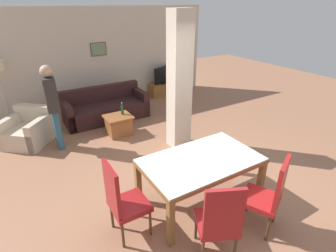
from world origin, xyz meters
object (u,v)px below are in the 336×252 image
armchair (28,131)px  tv_stand (164,89)px  sofa (106,108)px  bottle (122,110)px  dining_chair_near_left (219,220)px  tv_screen (164,75)px  standing_person (52,102)px  dining_chair_near_right (269,194)px  dining_chair_head_left (122,199)px  coffee_table (119,125)px  dining_table (201,168)px

armchair → tv_stand: armchair is taller
sofa → tv_stand: size_ratio=2.10×
bottle → dining_chair_near_left: bearing=-95.5°
tv_screen → standing_person: bearing=7.2°
dining_chair_near_right → armchair: bearing=94.0°
tv_stand → dining_chair_head_left: bearing=-125.7°
dining_chair_head_left → bottle: 3.05m
dining_chair_near_right → coffee_table: bearing=73.9°
armchair → dining_chair_near_left: bearing=150.7°
dining_chair_near_right → dining_chair_head_left: bearing=126.3°
dining_table → sofa: sofa is taller
tv_stand → armchair: bearing=-163.0°
dining_table → dining_chair_near_left: bearing=-115.4°
sofa → coffee_table: sofa is taller
coffee_table → tv_screen: (2.33, 1.88, 0.44)m
tv_stand → tv_screen: bearing=0.0°
dining_table → dining_chair_near_left: 0.98m
dining_table → sofa: size_ratio=0.81×
armchair → sofa: bearing=-127.4°
dining_chair_near_left → dining_chair_head_left: (-0.80, 0.89, 0.00)m
tv_screen → dining_chair_head_left: bearing=34.8°
dining_chair_head_left → tv_stand: dining_chair_head_left is taller
dining_chair_near_right → coffee_table: (-0.62, 3.65, -0.35)m
dining_table → dining_chair_near_right: bearing=-64.3°
coffee_table → tv_stand: (2.33, 1.88, -0.03)m
coffee_table → dining_table: bearing=-86.0°
dining_chair_near_left → sofa: 4.71m
dining_chair_head_left → standing_person: bearing=-174.7°
dining_chair_near_left → tv_stand: (2.55, 5.55, -0.38)m
dining_table → dining_chair_near_left: (-0.42, -0.89, -0.03)m
tv_screen → sofa: bearing=1.2°
dining_table → sofa: 3.82m
sofa → tv_screen: (2.28, 0.86, 0.39)m
dining_chair_near_left → tv_stand: dining_chair_near_left is taller
dining_table → dining_chair_near_right: dining_chair_near_right is taller
bottle → standing_person: bearing=179.1°
dining_table → standing_person: bearing=117.6°
dining_table → dining_chair_head_left: bearing=180.0°
dining_table → dining_chair_near_left: size_ratio=1.54×
bottle → tv_screen: tv_screen is taller
dining_chair_near_left → tv_screen: size_ratio=1.33×
dining_chair_head_left → armchair: (-0.79, 3.40, -0.31)m
tv_screen → dining_chair_near_right: bearing=53.4°
standing_person → tv_stand: bearing=119.7°
armchair → dining_chair_head_left: bearing=143.4°
bottle → tv_screen: (2.20, 1.84, 0.11)m
dining_chair_head_left → dining_chair_near_right: 1.86m
sofa → tv_screen: bearing=-159.4°
dining_chair_near_left → standing_person: standing_person is taller
armchair → tv_screen: 4.35m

